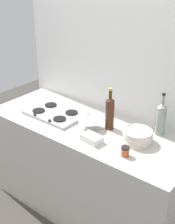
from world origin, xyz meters
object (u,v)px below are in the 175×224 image
stovetop_hob (55,113)px  wine_bottle_mid_left (161,118)px  plate_stack (138,136)px  condiment_jar_front (125,151)px  butter_dish (92,138)px  mixing_bowl (90,124)px  wine_bottle_leftmost (110,113)px

stovetop_hob → wine_bottle_mid_left: 0.93m
stovetop_hob → plate_stack: plate_stack is taller
plate_stack → stovetop_hob: bearing=-176.3°
wine_bottle_mid_left → condiment_jar_front: bearing=-96.1°
butter_dish → mixing_bowl: bearing=132.2°
condiment_jar_front → wine_bottle_leftmost: bearing=140.9°
wine_bottle_mid_left → mixing_bowl: 0.56m
mixing_bowl → wine_bottle_leftmost: bearing=42.6°
mixing_bowl → condiment_jar_front: 0.46m
plate_stack → wine_bottle_mid_left: bearing=71.6°
wine_bottle_mid_left → butter_dish: wine_bottle_mid_left is taller
butter_dish → condiment_jar_front: (0.30, -0.01, 0.01)m
plate_stack → mixing_bowl: (-0.40, -0.06, -0.01)m
plate_stack → butter_dish: bearing=-142.9°
stovetop_hob → condiment_jar_front: 0.85m
butter_dish → stovetop_hob: bearing=163.8°
plate_stack → wine_bottle_leftmost: 0.31m
plate_stack → wine_bottle_leftmost: bearing=171.3°
plate_stack → mixing_bowl: 0.41m
condiment_jar_front → plate_stack: bearing=97.1°
mixing_bowl → stovetop_hob: bearing=178.4°
wine_bottle_leftmost → mixing_bowl: bearing=-137.4°
plate_stack → condiment_jar_front: plate_stack is taller
mixing_bowl → condiment_jar_front: mixing_bowl is taller
wine_bottle_mid_left → mixing_bowl: bearing=-149.5°
wine_bottle_leftmost → butter_dish: size_ratio=2.21×
plate_stack → wine_bottle_leftmost: (-0.29, 0.04, 0.09)m
butter_dish → condiment_jar_front: condiment_jar_front is taller
wine_bottle_leftmost → mixing_bowl: wine_bottle_leftmost is taller
wine_bottle_leftmost → stovetop_hob: bearing=-169.5°
wine_bottle_mid_left → wine_bottle_leftmost: bearing=-154.2°
stovetop_hob → mixing_bowl: bearing=-1.6°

